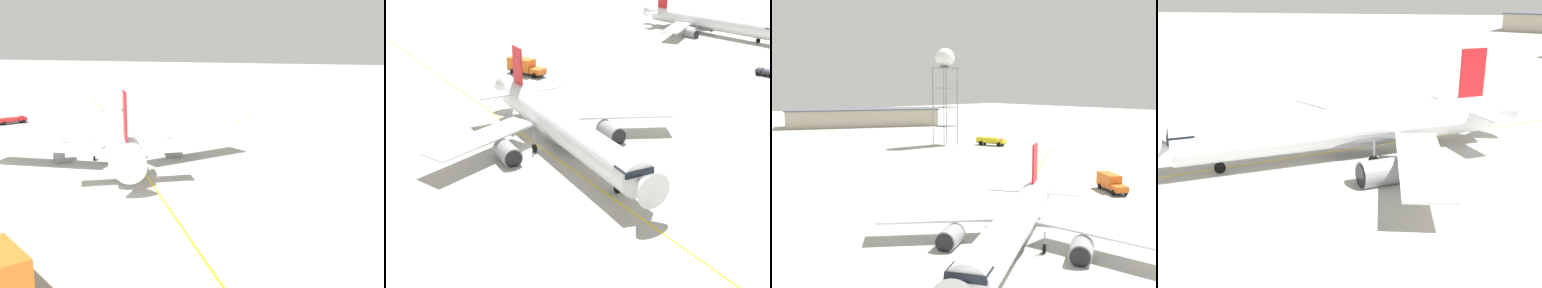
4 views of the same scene
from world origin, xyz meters
TOP-DOWN VIEW (x-y plane):
  - ground_plane at (0.00, 0.00)m, footprint 600.00×600.00m
  - airliner_main at (3.76, -1.24)m, footprint 31.77×37.07m
  - ops_pickup_truck at (37.29, -20.35)m, footprint 4.47×5.84m
  - taxiway_centreline at (0.89, -0.59)m, footprint 98.72×145.40m
  - safety_cone_near at (-5.13, -38.19)m, footprint 0.36×0.36m
  - safety_cone_mid at (-6.20, -42.47)m, footprint 0.36×0.36m

SIDE VIEW (x-z plane):
  - ground_plane at x=0.00m, z-range 0.00..0.00m
  - taxiway_centreline at x=0.89m, z-range 0.00..0.01m
  - safety_cone_near at x=-5.13m, z-range 0.00..0.55m
  - safety_cone_mid at x=-6.20m, z-range 0.00..0.55m
  - ops_pickup_truck at x=37.29m, z-range 0.10..1.51m
  - airliner_main at x=3.76m, z-range -2.51..8.62m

